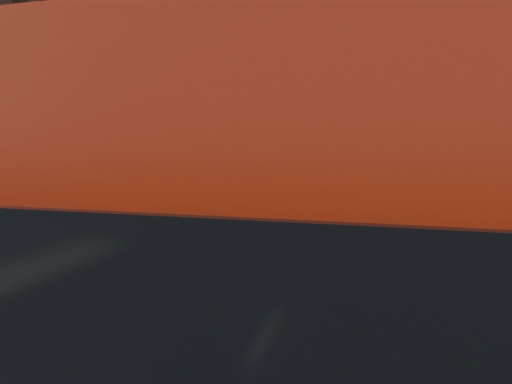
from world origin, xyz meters
The scene contains 12 objects.
sidewalk_right centered at (7.50, 25.00, 0.07)m, with size 3.00×80.00×0.15m, color slate.
sidewalk_left centered at (-8.00, 25.00, 0.07)m, with size 2.00×80.00×0.15m, color slate.
building_modern_block centered at (11.47, 21.00, 9.90)m, with size 5.03×22.00×20.00m.
building_victorian centered at (11.38, 44.00, 9.66)m, with size 6.50×24.00×21.00m.
building_left_mid centered at (-11.50, 30.00, 7.00)m, with size 5.00×24.00×14.00m, color black.
building_left_far centered at (-11.50, 52.00, 6.50)m, with size 5.00×20.00×13.00m, color slate.
street_lamp centered at (-8.22, 18.00, 4.18)m, with size 1.06×0.22×7.00m.
red_bus centered at (1.95, 2.43, 2.42)m, with size 3.20×10.93×4.36m.
grey_bus centered at (2.07, 43.56, 2.19)m, with size 4.08×12.85×4.08m.
car_a centered at (3.34, 12.00, 0.66)m, with size 1.55×3.86×1.32m, color black.
car_b centered at (2.79, 25.19, 0.65)m, with size 1.37×3.92×1.29m, color #94979C.
car_c centered at (0.74, 30.79, 0.65)m, with size 1.82×4.48×1.30m, color black.
Camera 1 is at (2.10, -3.59, 4.02)m, focal length 28.00 mm.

